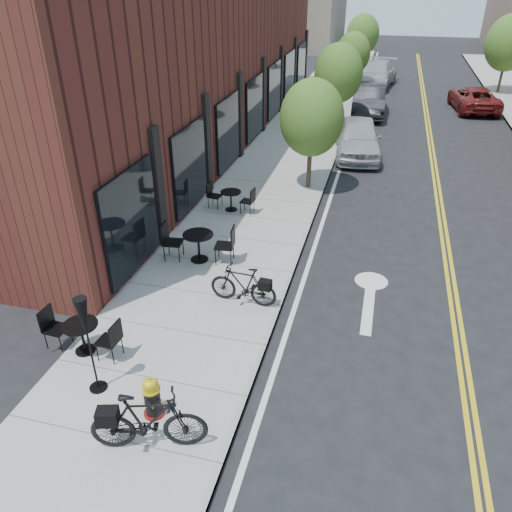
% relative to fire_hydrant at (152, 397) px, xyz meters
% --- Properties ---
extents(ground, '(120.00, 120.00, 0.00)m').
position_rel_fire_hydrant_xyz_m(ground, '(1.50, 2.32, -0.52)').
color(ground, black).
rests_on(ground, ground).
extents(sidewalk_near, '(4.00, 70.00, 0.12)m').
position_rel_fire_hydrant_xyz_m(sidewalk_near, '(-0.50, 12.32, -0.46)').
color(sidewalk_near, '#9E9B93').
rests_on(sidewalk_near, ground).
extents(building_near, '(5.00, 28.00, 7.00)m').
position_rel_fire_hydrant_xyz_m(building_near, '(-5.00, 16.32, 2.98)').
color(building_near, '#4E1E19').
rests_on(building_near, ground).
extents(tree_near_a, '(2.20, 2.20, 3.81)m').
position_rel_fire_hydrant_xyz_m(tree_near_a, '(0.90, 11.32, 2.08)').
color(tree_near_a, '#382B1E').
rests_on(tree_near_a, sidewalk_near).
extents(tree_near_b, '(2.30, 2.30, 3.98)m').
position_rel_fire_hydrant_xyz_m(tree_near_b, '(0.90, 19.32, 2.19)').
color(tree_near_b, '#382B1E').
rests_on(tree_near_b, sidewalk_near).
extents(tree_near_c, '(2.10, 2.10, 3.67)m').
position_rel_fire_hydrant_xyz_m(tree_near_c, '(0.90, 27.32, 2.01)').
color(tree_near_c, '#382B1E').
rests_on(tree_near_c, sidewalk_near).
extents(tree_near_d, '(2.40, 2.40, 4.11)m').
position_rel_fire_hydrant_xyz_m(tree_near_d, '(0.90, 35.32, 2.27)').
color(tree_near_d, '#382B1E').
rests_on(tree_near_d, sidewalk_near).
extents(tree_far_c, '(2.80, 2.80, 4.62)m').
position_rel_fire_hydrant_xyz_m(tree_far_c, '(10.10, 30.32, 2.54)').
color(tree_far_c, '#382B1E').
rests_on(tree_far_c, sidewalk_far).
extents(fire_hydrant, '(0.47, 0.47, 0.85)m').
position_rel_fire_hydrant_xyz_m(fire_hydrant, '(0.00, 0.00, 0.00)').
color(fire_hydrant, maroon).
rests_on(fire_hydrant, sidewalk_near).
extents(bicycle_left, '(1.66, 0.58, 0.98)m').
position_rel_fire_hydrant_xyz_m(bicycle_left, '(0.60, 3.70, 0.09)').
color(bicycle_left, black).
rests_on(bicycle_left, sidewalk_near).
extents(bicycle_right, '(1.99, 1.06, 1.15)m').
position_rel_fire_hydrant_xyz_m(bicycle_right, '(0.25, -0.65, 0.17)').
color(bicycle_right, black).
rests_on(bicycle_right, sidewalk_near).
extents(bistro_set_a, '(1.67, 0.75, 0.89)m').
position_rel_fire_hydrant_xyz_m(bistro_set_a, '(-2.10, 1.20, 0.05)').
color(bistro_set_a, black).
rests_on(bistro_set_a, sidewalk_near).
extents(bistro_set_b, '(1.94, 0.91, 1.03)m').
position_rel_fire_hydrant_xyz_m(bistro_set_b, '(-1.10, 5.32, 0.12)').
color(bistro_set_b, black).
rests_on(bistro_set_b, sidewalk_near).
extents(bistro_set_c, '(1.59, 0.75, 0.84)m').
position_rel_fire_hydrant_xyz_m(bistro_set_c, '(-1.21, 8.66, 0.02)').
color(bistro_set_c, black).
rests_on(bistro_set_c, sidewalk_near).
extents(patio_umbrella, '(0.33, 0.33, 2.06)m').
position_rel_fire_hydrant_xyz_m(patio_umbrella, '(-1.29, 0.32, 1.07)').
color(patio_umbrella, black).
rests_on(patio_umbrella, sidewalk_near).
extents(parked_car_a, '(2.34, 4.76, 1.56)m').
position_rel_fire_hydrant_xyz_m(parked_car_a, '(2.30, 15.65, 0.26)').
color(parked_car_a, '#AAACB2').
rests_on(parked_car_a, ground).
extents(parked_car_b, '(1.90, 4.88, 1.58)m').
position_rel_fire_hydrant_xyz_m(parked_car_b, '(2.30, 22.87, 0.27)').
color(parked_car_b, black).
rests_on(parked_car_b, ground).
extents(parked_car_c, '(3.00, 5.84, 1.62)m').
position_rel_fire_hydrant_xyz_m(parked_car_c, '(2.30, 30.72, 0.29)').
color(parked_car_c, '#A9AAAE').
rests_on(parked_car_c, ground).
extents(parked_car_far, '(2.69, 4.93, 1.31)m').
position_rel_fire_hydrant_xyz_m(parked_car_far, '(8.03, 25.37, 0.13)').
color(parked_car_far, maroon).
rests_on(parked_car_far, ground).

